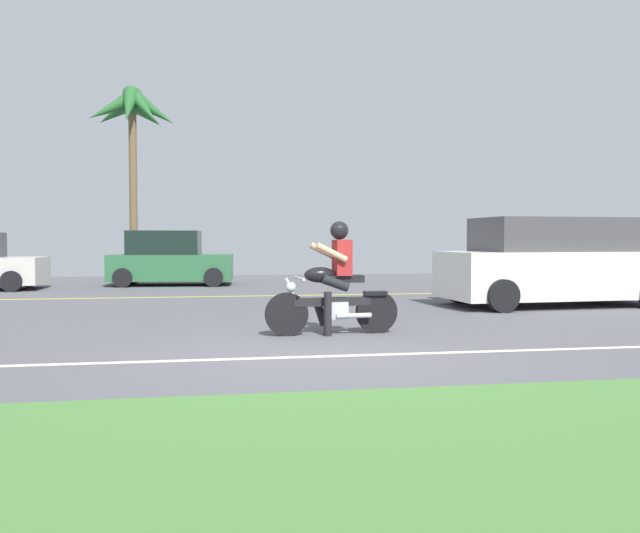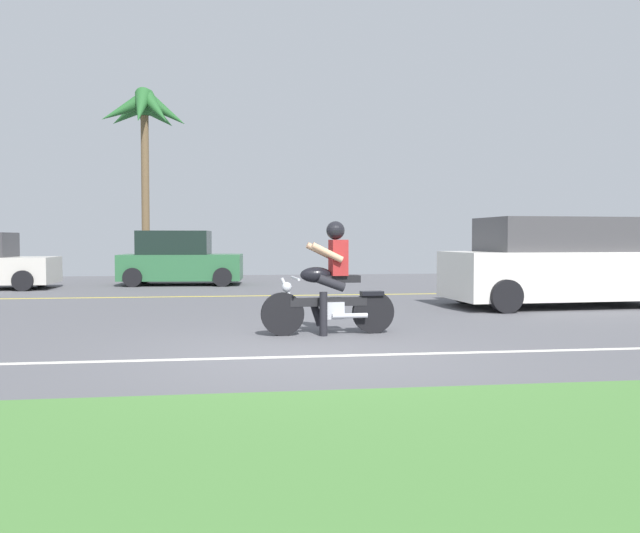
% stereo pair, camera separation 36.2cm
% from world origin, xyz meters
% --- Properties ---
extents(ground, '(56.00, 30.00, 0.04)m').
position_xyz_m(ground, '(0.00, 3.00, -0.02)').
color(ground, '#545459').
extents(grass_median, '(56.00, 3.80, 0.06)m').
position_xyz_m(grass_median, '(0.00, -4.10, 0.03)').
color(grass_median, '#477A38').
rests_on(grass_median, ground).
extents(lane_line_near, '(50.40, 0.12, 0.01)m').
position_xyz_m(lane_line_near, '(0.00, -0.17, 0.00)').
color(lane_line_near, silver).
rests_on(lane_line_near, ground).
extents(lane_line_far, '(50.40, 0.12, 0.01)m').
position_xyz_m(lane_line_far, '(0.00, 8.45, 0.00)').
color(lane_line_far, yellow).
rests_on(lane_line_far, ground).
extents(motorcyclist, '(1.99, 0.65, 1.67)m').
position_xyz_m(motorcyclist, '(0.50, 1.64, 0.70)').
color(motorcyclist, black).
rests_on(motorcyclist, ground).
extents(suv_nearby, '(4.89, 2.35, 1.84)m').
position_xyz_m(suv_nearby, '(5.89, 5.03, 0.90)').
color(suv_nearby, white).
rests_on(suv_nearby, ground).
extents(parked_car_1, '(3.75, 2.15, 1.65)m').
position_xyz_m(parked_car_1, '(-2.43, 12.76, 0.76)').
color(parked_car_1, '#2D663D').
rests_on(parked_car_1, ground).
extents(palm_tree_0, '(3.25, 3.21, 6.65)m').
position_xyz_m(palm_tree_0, '(-3.82, 16.26, 5.62)').
color(palm_tree_0, brown).
rests_on(palm_tree_0, ground).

